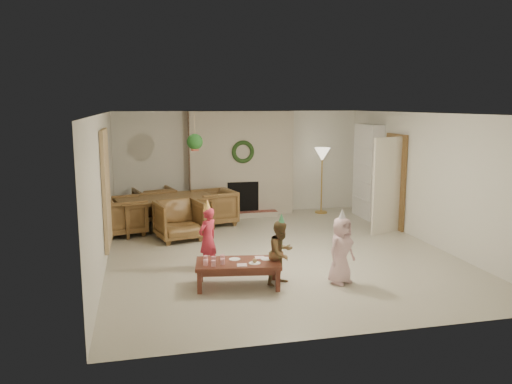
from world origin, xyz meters
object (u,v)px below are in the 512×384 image
object	(u,v)px
dining_chair_near	(179,220)
child_plaid	(281,253)
dining_chair_far	(154,205)
coffee_table_top	(238,263)
child_pink	(341,250)
dining_chair_left	(124,216)
dining_table	(166,214)
dining_chair_right	(214,207)
child_red	(208,239)

from	to	relation	value
dining_chair_near	child_plaid	world-z (taller)	child_plaid
dining_chair_far	coffee_table_top	distance (m)	4.70
dining_chair_near	coffee_table_top	world-z (taller)	dining_chair_near
dining_chair_far	child_pink	world-z (taller)	child_pink
dining_chair_far	dining_chair_left	xyz separation A→B (m)	(-0.65, -1.08, 0.00)
dining_table	dining_chair_right	xyz separation A→B (m)	(1.08, 0.27, 0.04)
dining_table	dining_chair_near	world-z (taller)	dining_chair_near
dining_table	coffee_table_top	xyz separation A→B (m)	(0.85, -3.71, -0.01)
dining_chair_far	dining_chair_right	xyz separation A→B (m)	(1.29, -0.60, 0.00)
dining_chair_left	child_plaid	bearing A→B (deg)	-160.07
child_pink	coffee_table_top	bearing A→B (deg)	144.77
dining_chair_right	child_red	distance (m)	3.16
dining_table	child_plaid	bearing A→B (deg)	-82.04
dining_table	child_pink	bearing A→B (deg)	-72.38
dining_chair_right	child_pink	xyz separation A→B (m)	(1.30, -4.17, 0.11)
dining_chair_right	child_red	world-z (taller)	child_red
child_red	child_pink	world-z (taller)	child_red
dining_chair_far	dining_chair_near	bearing A→B (deg)	90.00
dining_table	child_plaid	distance (m)	4.04
dining_table	child_red	xyz separation A→B (m)	(0.52, -2.84, 0.16)
dining_table	child_pink	distance (m)	4.58
coffee_table_top	child_red	distance (m)	0.95
dining_chair_far	dining_chair_right	size ratio (longest dim) A/B	1.00
dining_chair_right	coffee_table_top	distance (m)	3.98
dining_table	child_pink	size ratio (longest dim) A/B	2.00
dining_chair_near	child_red	distance (m)	2.00
dining_chair_near	dining_chair_far	distance (m)	1.78
dining_chair_right	coffee_table_top	size ratio (longest dim) A/B	0.70
dining_chair_right	coffee_table_top	world-z (taller)	dining_chair_right
dining_table	dining_chair_far	bearing A→B (deg)	90.00
dining_chair_left	child_red	size ratio (longest dim) A/B	0.84
child_plaid	dining_table	bearing A→B (deg)	77.32
child_red	child_plaid	xyz separation A→B (m)	(0.97, -0.92, -0.03)
coffee_table_top	child_red	xyz separation A→B (m)	(-0.33, 0.87, 0.16)
dining_chair_left	child_plaid	xyz separation A→B (m)	(2.36, -3.54, 0.09)
dining_chair_near	dining_chair_right	world-z (taller)	same
dining_chair_left	coffee_table_top	world-z (taller)	dining_chair_left
dining_chair_near	dining_chair_right	xyz separation A→B (m)	(0.87, 1.13, 0.00)
dining_chair_right	dining_chair_near	bearing A→B (deg)	-51.34
dining_chair_right	child_pink	distance (m)	4.37
dining_table	child_pink	xyz separation A→B (m)	(2.39, -3.91, 0.15)
dining_chair_left	child_red	bearing A→B (deg)	-165.89
dining_table	dining_chair_right	size ratio (longest dim) A/B	2.34
dining_table	dining_chair_right	bearing A→B (deg)	-0.00
dining_chair_right	child_plaid	distance (m)	4.04
dining_table	dining_chair_near	distance (m)	0.89
dining_chair_left	child_plaid	distance (m)	4.26
dining_chair_near	coffee_table_top	xyz separation A→B (m)	(0.64, -2.84, -0.04)
dining_chair_far	child_red	size ratio (longest dim) A/B	0.84
child_pink	dining_table	bearing A→B (deg)	93.55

